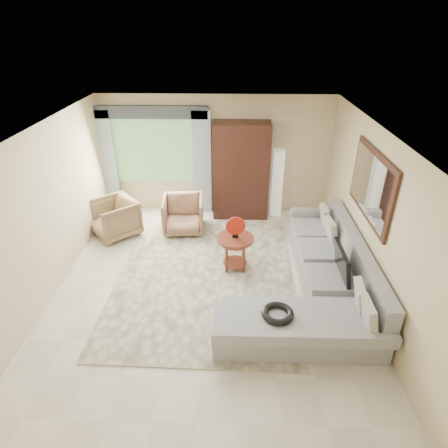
{
  "coord_description": "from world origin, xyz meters",
  "views": [
    {
      "loc": [
        0.4,
        -4.9,
        3.96
      ],
      "look_at": [
        0.25,
        0.35,
        1.05
      ],
      "focal_mm": 30.0,
      "sensor_mm": 36.0,
      "label": 1
    }
  ],
  "objects_px": {
    "armchair_right": "(183,215)",
    "potted_plant": "(121,200)",
    "coffee_table": "(235,252)",
    "armchair_left": "(114,218)",
    "sectional_sofa": "(320,284)",
    "floor_lamp": "(277,183)",
    "armoire": "(241,171)",
    "tv_screen": "(342,263)"
  },
  "relations": [
    {
      "from": "armchair_right",
      "to": "potted_plant",
      "type": "bearing_deg",
      "value": 146.4
    },
    {
      "from": "coffee_table",
      "to": "potted_plant",
      "type": "height_order",
      "value": "coffee_table"
    },
    {
      "from": "coffee_table",
      "to": "armchair_left",
      "type": "xyz_separation_m",
      "value": [
        -2.46,
        1.12,
        0.05
      ]
    },
    {
      "from": "sectional_sofa",
      "to": "armchair_right",
      "type": "distance_m",
      "value": 3.22
    },
    {
      "from": "sectional_sofa",
      "to": "coffee_table",
      "type": "distance_m",
      "value": 1.56
    },
    {
      "from": "floor_lamp",
      "to": "armchair_right",
      "type": "bearing_deg",
      "value": -157.06
    },
    {
      "from": "sectional_sofa",
      "to": "armoire",
      "type": "height_order",
      "value": "armoire"
    },
    {
      "from": "tv_screen",
      "to": "armchair_right",
      "type": "height_order",
      "value": "tv_screen"
    },
    {
      "from": "coffee_table",
      "to": "armoire",
      "type": "height_order",
      "value": "armoire"
    },
    {
      "from": "armchair_left",
      "to": "armchair_right",
      "type": "xyz_separation_m",
      "value": [
        1.38,
        0.2,
        -0.01
      ]
    },
    {
      "from": "tv_screen",
      "to": "armchair_right",
      "type": "bearing_deg",
      "value": 141.43
    },
    {
      "from": "armchair_left",
      "to": "potted_plant",
      "type": "height_order",
      "value": "armchair_left"
    },
    {
      "from": "tv_screen",
      "to": "armchair_left",
      "type": "bearing_deg",
      "value": 154.47
    },
    {
      "from": "armchair_right",
      "to": "floor_lamp",
      "type": "bearing_deg",
      "value": 18.46
    },
    {
      "from": "armoire",
      "to": "sectional_sofa",
      "type": "bearing_deg",
      "value": -66.94
    },
    {
      "from": "armchair_left",
      "to": "tv_screen",
      "type": "bearing_deg",
      "value": 23.37
    },
    {
      "from": "armchair_left",
      "to": "armchair_right",
      "type": "distance_m",
      "value": 1.39
    },
    {
      "from": "tv_screen",
      "to": "floor_lamp",
      "type": "relative_size",
      "value": 0.49
    },
    {
      "from": "tv_screen",
      "to": "armchair_right",
      "type": "distance_m",
      "value": 3.46
    },
    {
      "from": "potted_plant",
      "to": "floor_lamp",
      "type": "height_order",
      "value": "floor_lamp"
    },
    {
      "from": "armchair_left",
      "to": "armoire",
      "type": "distance_m",
      "value": 2.83
    },
    {
      "from": "coffee_table",
      "to": "armchair_left",
      "type": "bearing_deg",
      "value": 155.41
    },
    {
      "from": "sectional_sofa",
      "to": "potted_plant",
      "type": "xyz_separation_m",
      "value": [
        -3.98,
        2.98,
        -0.01
      ]
    },
    {
      "from": "armchair_right",
      "to": "tv_screen",
      "type": "bearing_deg",
      "value": -43.05
    },
    {
      "from": "tv_screen",
      "to": "coffee_table",
      "type": "height_order",
      "value": "tv_screen"
    },
    {
      "from": "armoire",
      "to": "potted_plant",
      "type": "bearing_deg",
      "value": 178.2
    },
    {
      "from": "armchair_right",
      "to": "potted_plant",
      "type": "relative_size",
      "value": 1.52
    },
    {
      "from": "sectional_sofa",
      "to": "coffee_table",
      "type": "height_order",
      "value": "sectional_sofa"
    },
    {
      "from": "sectional_sofa",
      "to": "floor_lamp",
      "type": "relative_size",
      "value": 2.31
    },
    {
      "from": "armoire",
      "to": "floor_lamp",
      "type": "relative_size",
      "value": 1.4
    },
    {
      "from": "armchair_right",
      "to": "coffee_table",
      "type": "bearing_deg",
      "value": -55.35
    },
    {
      "from": "sectional_sofa",
      "to": "armoire",
      "type": "xyz_separation_m",
      "value": [
        -1.23,
        2.9,
        0.77
      ]
    },
    {
      "from": "tv_screen",
      "to": "armoire",
      "type": "relative_size",
      "value": 0.35
    },
    {
      "from": "sectional_sofa",
      "to": "potted_plant",
      "type": "bearing_deg",
      "value": 143.17
    },
    {
      "from": "armchair_right",
      "to": "potted_plant",
      "type": "distance_m",
      "value": 1.79
    },
    {
      "from": "tv_screen",
      "to": "potted_plant",
      "type": "relative_size",
      "value": 1.35
    },
    {
      "from": "coffee_table",
      "to": "armchair_right",
      "type": "relative_size",
      "value": 0.77
    },
    {
      "from": "armchair_left",
      "to": "potted_plant",
      "type": "xyz_separation_m",
      "value": [
        -0.18,
        1.07,
        -0.11
      ]
    },
    {
      "from": "armchair_left",
      "to": "floor_lamp",
      "type": "height_order",
      "value": "floor_lamp"
    },
    {
      "from": "tv_screen",
      "to": "sectional_sofa",
      "type": "bearing_deg",
      "value": 173.48
    },
    {
      "from": "armchair_left",
      "to": "armoire",
      "type": "height_order",
      "value": "armoire"
    },
    {
      "from": "tv_screen",
      "to": "armoire",
      "type": "height_order",
      "value": "armoire"
    }
  ]
}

